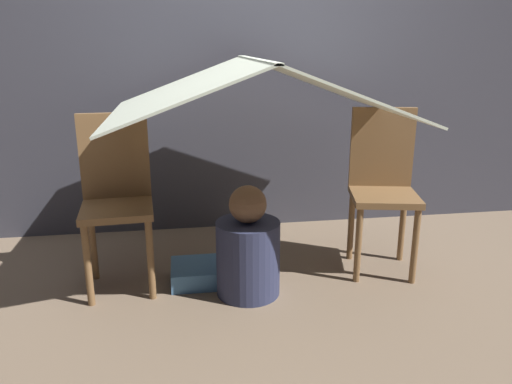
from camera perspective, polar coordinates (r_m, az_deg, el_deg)
The scene contains 7 objects.
ground_plane at distance 2.79m, azimuth 0.20°, elevation -10.39°, with size 8.80×8.80×0.00m, color #7A6651.
wall_back at distance 3.42m, azimuth -2.37°, elevation 16.33°, with size 7.00×0.05×2.50m.
chair_left at distance 2.72m, azimuth -15.64°, elevation -0.29°, with size 0.39×0.39×0.92m.
chair_right at distance 2.92m, azimuth 14.28°, elevation 1.00°, with size 0.43×0.43×0.92m.
sheet_canopy at distance 2.56m, azimuth 0.00°, elevation 11.96°, with size 1.46×1.17×0.28m.
person_front at distance 2.60m, azimuth -0.92°, elevation -6.73°, with size 0.33×0.33×0.59m.
floor_cushion at distance 2.81m, azimuth -6.02°, elevation -9.14°, with size 0.35×0.28×0.10m.
Camera 1 is at (-0.39, -2.46, 1.27)m, focal length 35.00 mm.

